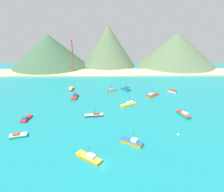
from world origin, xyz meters
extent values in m
cube|color=teal|center=(0.00, 30.00, -0.25)|extent=(260.00, 280.00, 0.50)
cube|color=orange|center=(4.46, 71.87, 0.48)|extent=(7.81, 4.46, 0.96)
cube|color=#1E669E|center=(4.46, 71.87, 1.06)|extent=(7.97, 4.55, 0.20)
cube|color=#B2ADA3|center=(3.57, 71.52, 1.77)|extent=(2.32, 2.00, 1.23)
cylinder|color=#4C3823|center=(3.93, 71.66, 4.14)|extent=(0.19, 0.19, 3.50)
cube|color=gold|center=(13.53, 48.00, 0.56)|extent=(9.64, 7.12, 1.12)
cube|color=gold|center=(13.53, 48.00, 1.22)|extent=(9.83, 7.26, 0.20)
cube|color=silver|center=(14.56, 48.60, 1.88)|extent=(4.11, 3.54, 1.11)
cylinder|color=#4C3823|center=(13.94, 48.24, 4.35)|extent=(0.17, 0.17, 3.83)
cube|color=#198466|center=(40.75, 34.89, 0.62)|extent=(5.31, 9.43, 1.24)
cube|color=red|center=(40.75, 34.89, 1.34)|extent=(5.42, 9.61, 0.20)
cube|color=beige|center=(41.12, 33.81, 1.96)|extent=(2.77, 3.51, 1.04)
cylinder|color=#4C3823|center=(40.92, 34.40, 3.88)|extent=(0.18, 0.18, 2.82)
cube|color=red|center=(-39.06, 31.97, 0.42)|extent=(3.80, 7.55, 0.84)
cube|color=red|center=(-39.06, 31.97, 0.94)|extent=(3.87, 7.70, 0.20)
cube|color=#28568C|center=(-39.17, 31.07, 1.46)|extent=(2.46, 2.43, 0.84)
cube|color=orange|center=(30.74, 63.01, 0.51)|extent=(9.27, 8.43, 1.02)
cube|color=red|center=(30.74, 63.01, 1.12)|extent=(9.45, 8.60, 0.20)
cube|color=#B2ADA3|center=(29.82, 62.24, 1.65)|extent=(4.29, 4.11, 0.88)
cylinder|color=#4C3823|center=(30.39, 62.72, 4.15)|extent=(0.13, 0.13, 4.12)
cube|color=#232328|center=(-5.49, 35.26, 0.38)|extent=(9.58, 3.47, 0.77)
cube|color=white|center=(-5.49, 35.26, 0.87)|extent=(9.77, 3.54, 0.20)
cube|color=brown|center=(-4.33, 35.40, 1.57)|extent=(3.27, 2.12, 1.20)
cylinder|color=#4C3823|center=(-4.94, 35.33, 3.90)|extent=(0.15, 0.15, 3.46)
cube|color=silver|center=(46.27, 70.72, 0.46)|extent=(6.18, 6.60, 0.92)
cube|color=red|center=(46.27, 70.72, 1.02)|extent=(6.30, 6.73, 0.20)
cube|color=brown|center=(46.81, 70.10, 1.53)|extent=(3.14, 3.22, 0.84)
cylinder|color=#4C3823|center=(46.46, 70.49, 3.84)|extent=(0.15, 0.15, 3.77)
cube|color=orange|center=(11.39, 11.05, 0.64)|extent=(9.15, 7.35, 1.29)
cube|color=#1E669E|center=(11.39, 11.05, 1.39)|extent=(9.33, 7.50, 0.20)
cube|color=beige|center=(12.34, 10.44, 2.04)|extent=(3.23, 3.15, 1.10)
cylinder|color=#4C3823|center=(11.93, 10.70, 4.51)|extent=(0.13, 0.13, 3.84)
cube|color=brown|center=(-24.64, 76.14, 0.44)|extent=(3.58, 7.44, 0.89)
cube|color=gold|center=(-24.64, 76.14, 0.99)|extent=(3.66, 7.59, 0.20)
cube|color=beige|center=(-24.80, 75.26, 1.71)|extent=(2.08, 2.18, 1.25)
cylinder|color=#4C3823|center=(-24.07, 79.30, 1.51)|extent=(0.21, 0.55, 1.21)
cube|color=orange|center=(-4.95, 2.01, 0.48)|extent=(9.80, 7.89, 0.96)
cube|color=gold|center=(-4.95, 2.01, 1.06)|extent=(9.99, 8.05, 0.20)
cube|color=beige|center=(-3.92, 1.31, 1.83)|extent=(3.61, 3.37, 1.34)
cylinder|color=#4C3823|center=(-4.41, 1.64, 4.36)|extent=(0.10, 0.10, 3.71)
cube|color=#198466|center=(-36.14, 16.52, 0.48)|extent=(7.26, 4.49, 0.96)
cube|color=white|center=(-36.14, 16.52, 1.06)|extent=(7.40, 4.58, 0.20)
cube|color=brown|center=(-36.95, 16.30, 1.58)|extent=(2.92, 2.66, 0.83)
cube|color=brown|center=(-19.47, 60.31, 0.46)|extent=(3.58, 8.07, 0.91)
cube|color=red|center=(-19.47, 60.31, 1.01)|extent=(3.65, 8.23, 0.20)
cube|color=#28568C|center=(-19.39, 61.29, 1.89)|extent=(2.40, 2.40, 1.55)
cylinder|color=#4C3823|center=(-19.43, 60.85, 4.12)|extent=(0.20, 0.20, 2.91)
cube|color=#14478C|center=(14.16, 76.12, 0.44)|extent=(7.09, 8.31, 0.87)
cube|color=#238C5B|center=(14.16, 76.12, 0.97)|extent=(7.23, 8.47, 0.20)
cube|color=#28568C|center=(14.73, 75.31, 1.68)|extent=(3.43, 3.53, 1.22)
cylinder|color=#4C3823|center=(12.11, 79.07, 1.48)|extent=(0.40, 0.50, 1.19)
cylinder|color=#4C3823|center=(14.42, 75.75, 4.17)|extent=(0.17, 0.17, 3.75)
sphere|color=silver|center=(32.24, 17.11, 0.18)|extent=(1.03, 1.03, 1.03)
cube|color=#C6B793|center=(0.00, 122.44, 0.60)|extent=(247.00, 25.82, 1.20)
cone|color=#3D6042|center=(-59.93, 150.96, 16.66)|extent=(79.98, 79.98, 33.32)
cone|color=#56704C|center=(1.58, 157.22, 20.87)|extent=(57.43, 57.43, 41.74)
cone|color=#56704C|center=(74.76, 156.30, 17.42)|extent=(85.06, 85.06, 34.84)
cylinder|color=#B7332D|center=(-31.29, 125.43, 15.09)|extent=(0.99, 0.99, 30.19)
cylinder|color=#B7332D|center=(-31.29, 125.43, 24.75)|extent=(3.02, 0.49, 0.49)
cylinder|color=#B7332D|center=(-31.29, 125.43, 18.72)|extent=(0.49, 2.41, 0.49)
camera|label=1|loc=(2.60, -53.75, 46.02)|focal=30.86mm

